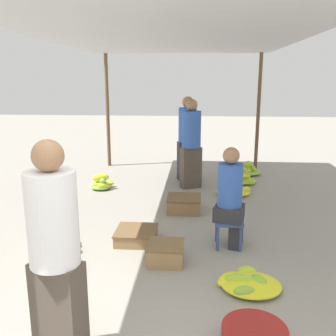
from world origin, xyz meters
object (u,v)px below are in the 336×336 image
(vendor_foreground, at_px, (55,252))
(banana_pile_right_0, at_px, (233,191))
(vendor_seated, at_px, (231,197))
(crate_near, at_px, (184,204))
(stool, at_px, (229,225))
(banana_pile_right_2, at_px, (247,171))
(banana_pile_left_0, at_px, (60,242))
(banana_pile_right_1, at_px, (248,283))
(crate_mid, at_px, (136,235))
(crate_far, at_px, (166,253))
(banana_pile_left_1, at_px, (101,184))
(basin_black, at_px, (254,336))
(banana_pile_right_3, at_px, (242,179))
(shopper_walking_mid, at_px, (187,137))
(shopper_walking_far, at_px, (191,143))

(vendor_foreground, distance_m, banana_pile_right_0, 4.57)
(vendor_seated, xyz_separation_m, crate_near, (-0.61, 1.27, -0.53))
(stool, relative_size, vendor_seated, 0.28)
(stool, height_order, banana_pile_right_2, stool)
(banana_pile_left_0, xyz_separation_m, banana_pile_right_1, (2.16, -0.69, -0.05))
(crate_mid, xyz_separation_m, crate_far, (0.42, -0.53, 0.03))
(stool, height_order, crate_far, stool)
(vendor_foreground, relative_size, stool, 4.64)
(vendor_foreground, height_order, banana_pile_right_1, vendor_foreground)
(crate_mid, bearing_deg, banana_pile_left_1, 114.60)
(vendor_seated, bearing_deg, crate_far, -147.35)
(basin_black, bearing_deg, banana_pile_right_3, 84.75)
(shopper_walking_mid, bearing_deg, vendor_foreground, -98.41)
(banana_pile_left_1, xyz_separation_m, banana_pile_right_2, (2.92, 1.37, -0.02))
(banana_pile_left_0, distance_m, banana_pile_right_0, 3.34)
(banana_pile_right_2, bearing_deg, vendor_foreground, -109.90)
(banana_pile_right_0, bearing_deg, banana_pile_left_0, -133.32)
(banana_pile_right_2, height_order, crate_near, banana_pile_right_2)
(banana_pile_right_3, bearing_deg, shopper_walking_far, -159.26)
(basin_black, distance_m, crate_mid, 2.21)
(crate_near, height_order, shopper_walking_mid, shopper_walking_mid)
(vendor_foreground, xyz_separation_m, banana_pile_right_3, (1.89, 5.02, -0.77))
(crate_far, bearing_deg, banana_pile_left_0, 170.74)
(stool, xyz_separation_m, shopper_walking_mid, (-0.61, 3.20, 0.60))
(stool, bearing_deg, vendor_foreground, -124.25)
(vendor_foreground, xyz_separation_m, banana_pile_left_1, (-0.84, 4.38, -0.75))
(banana_pile_left_0, bearing_deg, stool, 7.42)
(shopper_walking_mid, bearing_deg, basin_black, -82.29)
(stool, relative_size, banana_pile_right_2, 0.61)
(banana_pile_right_3, height_order, shopper_walking_far, shopper_walking_far)
(shopper_walking_far, bearing_deg, crate_mid, -104.13)
(banana_pile_right_1, xyz_separation_m, shopper_walking_far, (-0.64, 3.56, 0.82))
(banana_pile_left_0, bearing_deg, banana_pile_left_1, 93.81)
(banana_pile_right_1, distance_m, shopper_walking_mid, 4.30)
(basin_black, height_order, crate_mid, crate_mid)
(banana_pile_right_0, distance_m, banana_pile_right_1, 3.13)
(banana_pile_right_3, bearing_deg, banana_pile_right_0, -107.02)
(vendor_seated, bearing_deg, crate_near, 115.78)
(stool, distance_m, banana_pile_right_1, 0.99)
(banana_pile_left_0, distance_m, crate_mid, 0.94)
(vendor_foreground, bearing_deg, banana_pile_right_0, 68.71)
(banana_pile_right_1, xyz_separation_m, banana_pile_right_2, (0.58, 4.68, 0.03))
(crate_near, bearing_deg, banana_pile_left_1, 146.14)
(banana_pile_right_1, bearing_deg, shopper_walking_mid, 99.96)
(banana_pile_right_2, bearing_deg, vendor_seated, -100.44)
(shopper_walking_far, bearing_deg, banana_pile_right_2, 42.55)
(crate_mid, bearing_deg, banana_pile_right_0, 56.22)
(banana_pile_right_3, bearing_deg, banana_pile_left_1, -166.83)
(banana_pile_right_1, height_order, shopper_walking_far, shopper_walking_far)
(banana_pile_right_1, height_order, crate_far, crate_far)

